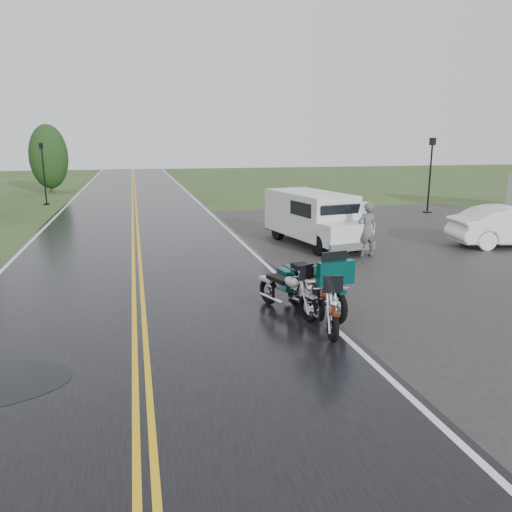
# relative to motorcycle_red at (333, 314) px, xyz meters

# --- Properties ---
(ground) EXTENTS (120.00, 120.00, 0.00)m
(ground) POSITION_rel_motorcycle_red_xyz_m (-3.46, 1.25, -0.61)
(ground) COLOR #2D471E
(ground) RESTS_ON ground
(road) EXTENTS (8.00, 100.00, 0.04)m
(road) POSITION_rel_motorcycle_red_xyz_m (-3.46, 11.25, -0.59)
(road) COLOR black
(road) RESTS_ON ground
(parking_pad) EXTENTS (14.00, 24.00, 0.03)m
(parking_pad) POSITION_rel_motorcycle_red_xyz_m (7.54, 6.25, -0.60)
(parking_pad) COLOR black
(parking_pad) RESTS_ON ground
(motorcycle_red) EXTENTS (1.05, 2.16, 1.23)m
(motorcycle_red) POSITION_rel_motorcycle_red_xyz_m (0.00, 0.00, 0.00)
(motorcycle_red) COLOR #551909
(motorcycle_red) RESTS_ON ground
(motorcycle_teal) EXTENTS (1.31, 2.64, 1.49)m
(motorcycle_teal) POSITION_rel_motorcycle_red_xyz_m (0.42, 0.86, 0.13)
(motorcycle_teal) COLOR #053836
(motorcycle_teal) RESTS_ON ground
(motorcycle_silver) EXTENTS (1.34, 2.12, 1.18)m
(motorcycle_silver) POSITION_rel_motorcycle_red_xyz_m (-0.07, 1.11, -0.02)
(motorcycle_silver) COLOR #B8BBC0
(motorcycle_silver) RESTS_ON ground
(van_white) EXTENTS (2.74, 5.17, 1.93)m
(van_white) POSITION_rel_motorcycle_red_xyz_m (2.37, 6.94, 0.35)
(van_white) COLOR silver
(van_white) RESTS_ON ground
(person_at_van) EXTENTS (0.67, 0.47, 1.76)m
(person_at_van) POSITION_rel_motorcycle_red_xyz_m (3.77, 6.42, 0.27)
(person_at_van) COLOR #535358
(person_at_van) RESTS_ON ground
(lamp_post_far_left) EXTENTS (0.31, 0.31, 3.63)m
(lamp_post_far_left) POSITION_rel_motorcycle_red_xyz_m (-8.49, 23.44, 1.20)
(lamp_post_far_left) COLOR black
(lamp_post_far_left) RESTS_ON ground
(lamp_post_far_right) EXTENTS (0.33, 0.33, 3.89)m
(lamp_post_far_right) POSITION_rel_motorcycle_red_xyz_m (11.45, 15.03, 1.33)
(lamp_post_far_right) COLOR black
(lamp_post_far_right) RESTS_ON ground
(tree_left_far) EXTENTS (2.71, 2.71, 4.17)m
(tree_left_far) POSITION_rel_motorcycle_red_xyz_m (-9.30, 31.10, 1.47)
(tree_left_far) COLOR #1E3D19
(tree_left_far) RESTS_ON ground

